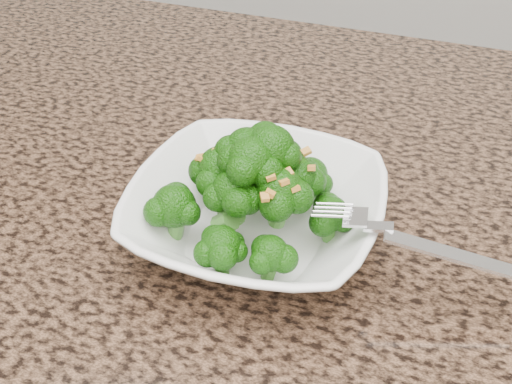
% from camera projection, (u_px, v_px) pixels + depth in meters
% --- Properties ---
extents(granite_counter, '(1.64, 1.04, 0.03)m').
position_uv_depth(granite_counter, '(286.00, 296.00, 0.54)').
color(granite_counter, brown).
rests_on(granite_counter, cabinet).
extents(bowl, '(0.22, 0.22, 0.05)m').
position_uv_depth(bowl, '(256.00, 213.00, 0.56)').
color(bowl, white).
rests_on(bowl, granite_counter).
extents(broccoli_pile, '(0.19, 0.19, 0.07)m').
position_uv_depth(broccoli_pile, '(256.00, 154.00, 0.52)').
color(broccoli_pile, '#185509').
rests_on(broccoli_pile, bowl).
extents(garlic_topping, '(0.12, 0.12, 0.01)m').
position_uv_depth(garlic_topping, '(256.00, 112.00, 0.50)').
color(garlic_topping, gold).
rests_on(garlic_topping, broccoli_pile).
extents(fork, '(0.19, 0.06, 0.01)m').
position_uv_depth(fork, '(384.00, 228.00, 0.49)').
color(fork, silver).
rests_on(fork, bowl).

